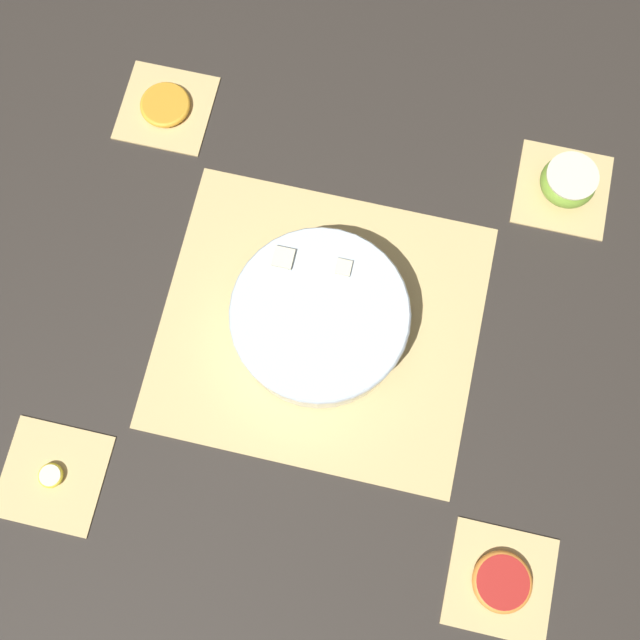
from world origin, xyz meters
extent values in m
plane|color=#2D2823|center=(0.00, 0.00, 0.00)|extent=(6.00, 6.00, 0.00)
cube|color=#D6B775|center=(0.00, 0.00, 0.00)|extent=(0.45, 0.40, 0.01)
cube|color=#4C381E|center=(-0.18, 0.00, 0.00)|extent=(0.01, 0.40, 0.00)
cube|color=#4C381E|center=(-0.14, 0.00, 0.00)|extent=(0.01, 0.40, 0.00)
cube|color=#4C381E|center=(-0.09, 0.00, 0.00)|extent=(0.01, 0.40, 0.00)
cube|color=#4C381E|center=(-0.05, 0.00, 0.00)|extent=(0.01, 0.40, 0.00)
cube|color=#4C381E|center=(0.00, 0.00, 0.00)|extent=(0.01, 0.40, 0.00)
cube|color=#4C381E|center=(0.05, 0.00, 0.00)|extent=(0.01, 0.40, 0.00)
cube|color=#4C381E|center=(0.09, 0.00, 0.00)|extent=(0.01, 0.40, 0.00)
cube|color=#4C381E|center=(0.14, 0.00, 0.00)|extent=(0.01, 0.40, 0.00)
cube|color=#4C381E|center=(0.18, 0.00, 0.00)|extent=(0.01, 0.40, 0.00)
cube|color=#D6B775|center=(-0.31, -0.29, 0.00)|extent=(0.14, 0.14, 0.01)
cube|color=#4C381E|center=(-0.34, -0.29, 0.00)|extent=(0.00, 0.14, 0.00)
cube|color=#4C381E|center=(-0.31, -0.29, 0.00)|extent=(0.00, 0.14, 0.00)
cube|color=#4C381E|center=(-0.28, -0.29, 0.00)|extent=(0.00, 0.14, 0.00)
cube|color=#D6B775|center=(0.31, -0.29, 0.00)|extent=(0.14, 0.14, 0.01)
cube|color=#4C381E|center=(0.27, -0.29, 0.00)|extent=(0.00, 0.14, 0.00)
cube|color=#4C381E|center=(0.30, -0.29, 0.00)|extent=(0.00, 0.14, 0.00)
cube|color=#4C381E|center=(0.32, -0.29, 0.00)|extent=(0.00, 0.14, 0.00)
cube|color=#4C381E|center=(0.35, -0.29, 0.00)|extent=(0.00, 0.14, 0.00)
cube|color=#D6B775|center=(-0.31, 0.29, 0.00)|extent=(0.14, 0.14, 0.01)
cube|color=#4C381E|center=(-0.35, 0.29, 0.00)|extent=(0.00, 0.14, 0.00)
cube|color=#4C381E|center=(-0.32, 0.29, 0.00)|extent=(0.00, 0.14, 0.00)
cube|color=#4C381E|center=(-0.30, 0.29, 0.00)|extent=(0.00, 0.14, 0.00)
cube|color=#4C381E|center=(-0.27, 0.29, 0.00)|extent=(0.00, 0.14, 0.00)
cube|color=#D6B775|center=(0.31, 0.29, 0.00)|extent=(0.14, 0.14, 0.01)
cube|color=#4C381E|center=(0.28, 0.29, 0.00)|extent=(0.00, 0.14, 0.00)
cube|color=#4C381E|center=(0.31, 0.29, 0.00)|extent=(0.00, 0.14, 0.00)
cube|color=#4C381E|center=(0.34, 0.29, 0.00)|extent=(0.00, 0.14, 0.00)
cylinder|color=silver|center=(0.00, 0.00, 0.04)|extent=(0.24, 0.24, 0.07)
torus|color=silver|center=(0.00, 0.00, 0.07)|extent=(0.25, 0.25, 0.01)
cylinder|color=#F4EABC|center=(0.07, 0.06, 0.02)|extent=(0.03, 0.03, 0.01)
cylinder|color=#F4EABC|center=(0.00, 0.08, 0.03)|extent=(0.02, 0.02, 0.01)
cylinder|color=#F4EABC|center=(-0.05, 0.04, 0.03)|extent=(0.03, 0.03, 0.01)
cylinder|color=#F4EABC|center=(-0.08, -0.03, 0.07)|extent=(0.03, 0.03, 0.01)
cylinder|color=#F4EABC|center=(-0.09, 0.03, 0.03)|extent=(0.03, 0.03, 0.01)
cylinder|color=#F4EABC|center=(0.06, -0.05, 0.04)|extent=(0.02, 0.02, 0.01)
cube|color=beige|center=(-0.02, 0.02, 0.04)|extent=(0.03, 0.03, 0.03)
cube|color=beige|center=(-0.07, 0.01, 0.02)|extent=(0.03, 0.03, 0.03)
cube|color=beige|center=(0.06, -0.02, 0.03)|extent=(0.03, 0.03, 0.03)
cube|color=beige|center=(0.07, 0.02, 0.03)|extent=(0.02, 0.02, 0.02)
cube|color=beige|center=(-0.02, -0.07, 0.07)|extent=(0.02, 0.02, 0.02)
cube|color=beige|center=(0.01, 0.07, 0.06)|extent=(0.02, 0.02, 0.02)
cube|color=beige|center=(0.04, -0.09, 0.02)|extent=(0.03, 0.03, 0.03)
cube|color=beige|center=(0.07, -0.06, 0.07)|extent=(0.03, 0.03, 0.03)
cube|color=beige|center=(0.07, 0.05, 0.06)|extent=(0.03, 0.03, 0.03)
cube|color=beige|center=(-0.06, -0.04, 0.05)|extent=(0.03, 0.03, 0.03)
ellipsoid|color=orange|center=(-0.07, 0.06, 0.03)|extent=(0.03, 0.02, 0.01)
ellipsoid|color=#B2231E|center=(0.09, -0.02, 0.03)|extent=(0.03, 0.02, 0.01)
ellipsoid|color=orange|center=(-0.06, 0.07, 0.06)|extent=(0.03, 0.01, 0.01)
ellipsoid|color=orange|center=(-0.08, 0.01, 0.06)|extent=(0.03, 0.01, 0.01)
ellipsoid|color=orange|center=(-0.01, -0.05, 0.02)|extent=(0.03, 0.02, 0.01)
ellipsoid|color=#B2231E|center=(0.05, 0.00, 0.07)|extent=(0.03, 0.02, 0.01)
ellipsoid|color=orange|center=(-0.01, -0.02, 0.05)|extent=(0.03, 0.02, 0.01)
ellipsoid|color=orange|center=(-0.06, 0.00, 0.05)|extent=(0.03, 0.02, 0.01)
ellipsoid|color=#B2231E|center=(0.00, -0.09, 0.04)|extent=(0.03, 0.02, 0.01)
ellipsoid|color=#7FAD38|center=(-0.31, -0.29, 0.03)|extent=(0.08, 0.08, 0.05)
cylinder|color=beige|center=(-0.31, -0.29, 0.05)|extent=(0.08, 0.08, 0.00)
cylinder|color=orange|center=(0.31, -0.29, 0.01)|extent=(0.07, 0.07, 0.01)
torus|color=#F4A82D|center=(0.31, -0.29, 0.01)|extent=(0.08, 0.08, 0.01)
cylinder|color=#F4EABC|center=(0.31, 0.29, 0.01)|extent=(0.03, 0.03, 0.01)
torus|color=yellow|center=(0.31, 0.29, 0.01)|extent=(0.03, 0.03, 0.01)
cylinder|color=#B2231E|center=(-0.31, 0.29, 0.01)|extent=(0.07, 0.07, 0.01)
torus|color=orange|center=(-0.31, 0.29, 0.01)|extent=(0.08, 0.08, 0.01)
camera|label=1|loc=(-0.06, 0.25, 1.05)|focal=42.00mm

